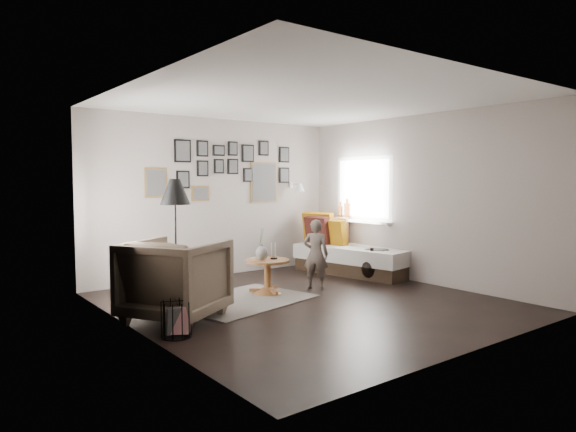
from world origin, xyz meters
TOP-DOWN VIEW (x-y plane):
  - ground at (0.00, 0.00)m, footprint 4.80×4.80m
  - wall_back at (0.00, 2.40)m, footprint 4.50×0.00m
  - wall_front at (0.00, -2.40)m, footprint 4.50×0.00m
  - wall_left at (-2.25, 0.00)m, footprint 0.00×4.80m
  - wall_right at (2.25, 0.00)m, footprint 0.00×4.80m
  - ceiling at (0.00, 0.00)m, footprint 4.80×4.80m
  - door_left at (-2.23, 1.20)m, footprint 0.00×2.14m
  - window_right at (2.18, 1.34)m, footprint 0.15×1.32m
  - gallery_wall at (0.29, 2.38)m, footprint 2.74×0.03m
  - wall_sconce at (1.55, 2.13)m, footprint 0.18×0.36m
  - rug at (-0.63, 0.60)m, footprint 2.01×1.61m
  - pedestal_table at (-0.13, 0.74)m, footprint 0.62×0.62m
  - vase at (-0.21, 0.76)m, footprint 0.18×0.18m
  - candles at (-0.02, 0.74)m, footprint 0.11×0.11m
  - daybed at (1.97, 1.23)m, footprint 1.23×2.20m
  - magazine_on_daybed at (1.92, 0.59)m, footprint 0.32×0.37m
  - armchair at (-1.72, 0.29)m, footprint 1.39×1.38m
  - armchair_cushion at (-1.69, 0.34)m, footprint 0.58×0.58m
  - floor_lamp at (-1.44, 0.88)m, footprint 0.38×0.38m
  - magazine_basket at (-2.00, -0.32)m, footprint 0.38×0.38m
  - demijohn_large at (1.76, 0.55)m, footprint 0.34×0.34m
  - demijohn_small at (2.00, 0.43)m, footprint 0.30×0.30m
  - child at (0.63, 0.59)m, footprint 0.42×0.44m

SIDE VIEW (x-z plane):
  - ground at x=0.00m, z-range 0.00..0.00m
  - rug at x=-0.63m, z-range 0.00..0.01m
  - demijohn_small at x=2.00m, z-range -0.06..0.41m
  - magazine_basket at x=-2.00m, z-range 0.00..0.37m
  - demijohn_large at x=1.76m, z-range -0.06..0.46m
  - pedestal_table at x=-0.13m, z-range -0.02..0.47m
  - daybed at x=1.97m, z-range -0.20..0.82m
  - armchair at x=-1.72m, z-range 0.00..0.93m
  - magazine_on_daybed at x=1.92m, z-range 0.47..0.48m
  - armchair_cushion at x=-1.69m, z-range 0.38..0.58m
  - child at x=0.63m, z-range 0.00..1.02m
  - candles at x=-0.02m, z-range 0.48..0.71m
  - vase at x=-0.21m, z-range 0.40..0.84m
  - window_right at x=2.18m, z-range 0.28..1.58m
  - door_left at x=-2.23m, z-range -0.02..2.12m
  - wall_back at x=0.00m, z-range -0.95..3.55m
  - wall_front at x=0.00m, z-range -0.95..3.55m
  - wall_left at x=-2.25m, z-range -1.10..3.70m
  - wall_right at x=2.25m, z-range -1.10..3.70m
  - floor_lamp at x=-1.44m, z-range 0.58..2.19m
  - wall_sconce at x=1.55m, z-range 1.38..1.54m
  - gallery_wall at x=0.29m, z-range 1.20..2.28m
  - ceiling at x=0.00m, z-range 2.60..2.60m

